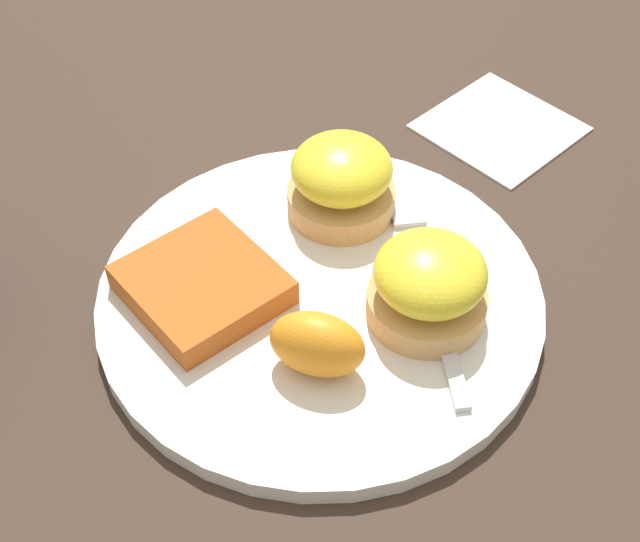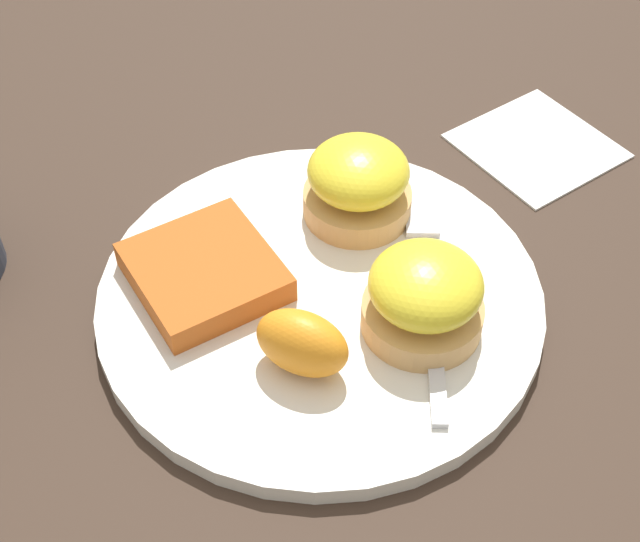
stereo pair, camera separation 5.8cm
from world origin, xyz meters
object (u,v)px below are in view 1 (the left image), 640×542
at_px(hashbrown_patty, 202,285).
at_px(orange_wedge, 317,344).
at_px(sandwich_benedict_left, 429,285).
at_px(sandwich_benedict_right, 341,180).
at_px(fork, 425,272).

bearing_deg(hashbrown_patty, orange_wedge, 89.79).
height_order(sandwich_benedict_left, sandwich_benedict_right, same).
xyz_separation_m(sandwich_benedict_right, hashbrown_patty, (0.12, -0.02, -0.02)).
distance_m(sandwich_benedict_left, fork, 0.04).
bearing_deg(orange_wedge, sandwich_benedict_left, 158.95).
bearing_deg(sandwich_benedict_right, fork, 78.69).
height_order(sandwich_benedict_right, fork, sandwich_benedict_right).
relative_size(hashbrown_patty, fork, 0.61).
relative_size(sandwich_benedict_left, orange_wedge, 1.31).
bearing_deg(sandwich_benedict_right, orange_wedge, 30.91).
height_order(sandwich_benedict_left, hashbrown_patty, sandwich_benedict_left).
height_order(sandwich_benedict_right, orange_wedge, sandwich_benedict_right).
bearing_deg(orange_wedge, hashbrown_patty, -90.21).
xyz_separation_m(sandwich_benedict_left, orange_wedge, (0.08, -0.03, -0.01)).
bearing_deg(sandwich_benedict_right, sandwich_benedict_left, 65.95).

